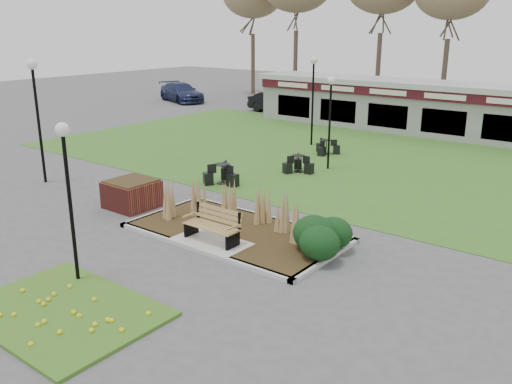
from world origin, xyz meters
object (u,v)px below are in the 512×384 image
Objects in this scene: park_bench at (214,225)px; car_blue at (181,92)px; food_pavilion at (453,110)px; bistro_set_a at (222,177)px; lamp_post_mid_left at (330,103)px; lamp_post_far_left at (313,81)px; lamp_post_near_right at (66,168)px; brick_planter at (132,194)px; car_silver at (279,97)px; car_black at (278,102)px; bistro_set_b at (326,149)px; bistro_set_c at (298,166)px; lamp_post_near_left at (35,94)px.

park_bench is 30.39m from car_blue.
bistro_set_a is at bearing -104.33° from food_pavilion.
lamp_post_far_left reaches higher than lamp_post_mid_left.
lamp_post_near_right reaches higher than food_pavilion.
brick_planter reaches higher than bistro_set_a.
lamp_post_mid_left is 0.90× the size of car_silver.
bistro_set_b is at bearing -131.64° from car_black.
car_black is (-8.77, 16.00, 0.45)m from bistro_set_a.
car_black is at bearing -69.88° from car_blue.
park_bench is 24.28m from car_black.
lamp_post_far_left reaches higher than bistro_set_c.
car_black is at bearing 134.64° from lamp_post_far_left.
bistro_set_b is 21.04m from car_blue.
car_blue is at bearing 177.33° from food_pavilion.
lamp_post_near_left is 1.21× the size of lamp_post_mid_left.
lamp_post_near_right reaches higher than bistro_set_b.
lamp_post_near_left is 3.73× the size of bistro_set_b.
bistro_set_a is at bearing -139.99° from car_silver.
lamp_post_far_left reaches higher than car_silver.
bistro_set_b is (0.58, 6.89, -0.04)m from bistro_set_a.
bistro_set_b is (1.15, 10.89, -0.23)m from brick_planter.
lamp_post_far_left is 3.34× the size of bistro_set_c.
car_black is (-12.60, 20.75, 0.15)m from park_bench.
brick_planter reaches higher than bistro_set_b.
food_pavilion is 15.49m from bistro_set_a.
car_blue reaches higher than car_black.
bistro_set_b is at bearing -95.54° from car_blue.
lamp_post_near_left is 13.15m from lamp_post_far_left.
food_pavilion is (0.00, 19.71, 0.89)m from park_bench.
car_blue reaches higher than bistro_set_c.
park_bench is 6.11m from bistro_set_a.
lamp_post_near_right reaches higher than park_bench.
bistro_set_c is at bearing 67.38° from bistro_set_a.
car_blue is (-7.98, -2.48, 0.01)m from car_silver.
bistro_set_a is 0.34× the size of car_silver.
lamp_post_near_left is at bearing -119.84° from bistro_set_b.
bistro_set_a is 1.10× the size of bistro_set_c.
lamp_post_near_left is 1.09× the size of car_silver.
lamp_post_near_left reaches higher than park_bench.
car_blue reaches higher than park_bench.
food_pavilion reaches higher than car_blue.
lamp_post_far_left is 6.28m from bistro_set_c.
lamp_post_mid_left is 2.66× the size of bistro_set_a.
lamp_post_mid_left is (-1.75, 9.27, 2.26)m from park_bench.
bistro_set_a is 0.29× the size of car_blue.
lamp_post_far_left is at bearing -94.10° from car_blue.
car_black reaches higher than brick_planter.
lamp_post_mid_left is 0.88× the size of lamp_post_far_left.
park_bench is at bearing 74.60° from lamp_post_near_right.
bistro_set_a is at bearing -148.64° from car_black.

